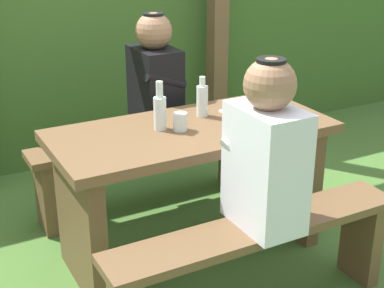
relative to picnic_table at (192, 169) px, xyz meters
name	(u,v)px	position (x,y,z in m)	size (l,w,h in m)	color
ground_plane	(192,251)	(0.00, 0.00, -0.49)	(12.00, 12.00, 0.00)	#446E2E
hedge_backdrop	(73,39)	(0.00, 1.92, 0.32)	(6.40, 0.92, 1.61)	#3B6125
pergola_post_right	(218,11)	(0.91, 1.28, 0.55)	(0.12, 0.12, 2.07)	brown
picnic_table	(192,169)	(0.00, 0.00, 0.00)	(1.40, 0.64, 0.72)	brown
bench_near	(257,252)	(0.00, -0.60, -0.16)	(1.40, 0.24, 0.47)	brown
bench_far	(145,156)	(0.00, 0.60, -0.16)	(1.40, 0.24, 0.47)	brown
person_white_shirt	(266,152)	(0.02, -0.59, 0.31)	(0.25, 0.35, 0.72)	silver
person_black_coat	(155,80)	(0.08, 0.59, 0.31)	(0.25, 0.35, 0.72)	black
drinking_glass	(180,122)	(-0.07, -0.01, 0.27)	(0.07, 0.07, 0.09)	silver
bottle_left	(160,111)	(-0.15, 0.04, 0.32)	(0.06, 0.06, 0.24)	silver
bottle_right	(202,100)	(0.12, 0.12, 0.31)	(0.06, 0.06, 0.21)	silver
cell_phone	(231,114)	(0.27, 0.07, 0.23)	(0.07, 0.14, 0.01)	silver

